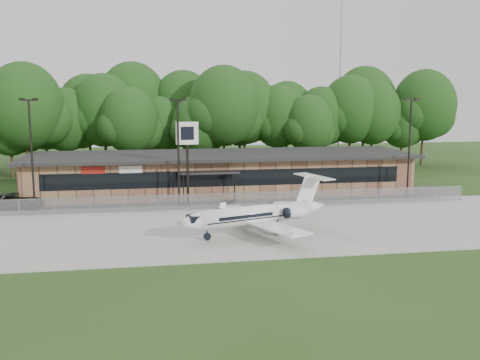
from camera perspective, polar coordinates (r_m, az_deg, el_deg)
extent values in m
plane|color=#253F16|center=(35.60, 3.16, -8.04)|extent=(160.00, 160.00, 0.00)
cube|color=#9E9B93|center=(43.15, 0.82, -4.94)|extent=(64.00, 18.00, 0.08)
cube|color=#383835|center=(54.24, -1.37, -2.08)|extent=(50.00, 9.00, 0.06)
cube|color=#936D49|center=(58.31, -2.01, 0.65)|extent=(40.00, 10.00, 4.00)
cube|color=black|center=(53.34, -1.30, 0.20)|extent=(36.00, 0.08, 1.60)
cube|color=black|center=(57.54, -1.96, 2.70)|extent=(41.00, 11.50, 0.30)
cube|color=black|center=(52.42, -3.38, 0.81)|extent=(6.00, 1.60, 0.20)
cube|color=maroon|center=(52.90, -15.38, 1.02)|extent=(2.20, 0.06, 0.70)
cube|color=silver|center=(52.65, -11.59, 1.12)|extent=(2.20, 0.06, 0.70)
cube|color=gray|center=(49.73, -0.63, -2.25)|extent=(46.00, 0.03, 1.50)
cube|color=gray|center=(49.59, -0.64, -1.40)|extent=(46.00, 0.04, 0.04)
cylinder|color=gray|center=(86.45, 10.60, 10.17)|extent=(0.20, 0.20, 25.00)
cylinder|color=black|center=(51.07, -21.32, 2.26)|extent=(0.18, 0.18, 10.00)
cube|color=black|center=(50.78, -21.64, 7.93)|extent=(1.20, 0.12, 0.12)
cube|color=black|center=(50.90, -22.26, 7.97)|extent=(0.45, 0.30, 0.22)
cube|color=black|center=(50.67, -21.03, 8.04)|extent=(0.45, 0.30, 0.22)
cylinder|color=black|center=(50.06, -6.58, 2.69)|extent=(0.18, 0.18, 10.00)
cube|color=black|center=(49.77, -6.68, 8.48)|extent=(1.20, 0.12, 0.12)
cube|color=black|center=(49.74, -7.33, 8.55)|extent=(0.45, 0.30, 0.22)
cube|color=black|center=(49.80, -6.05, 8.57)|extent=(0.45, 0.30, 0.22)
cylinder|color=black|center=(56.15, 17.59, 3.00)|extent=(0.18, 0.18, 10.00)
cube|color=black|center=(55.90, 17.84, 8.16)|extent=(1.20, 0.12, 0.12)
cube|color=black|center=(55.65, 17.33, 8.25)|extent=(0.45, 0.30, 0.22)
cube|color=black|center=(56.15, 18.35, 8.21)|extent=(0.45, 0.30, 0.22)
cylinder|color=white|center=(40.10, 1.35, -3.86)|extent=(8.89, 4.07, 1.42)
cone|color=white|center=(37.89, -5.76, -4.66)|extent=(2.13, 1.90, 1.42)
cone|color=white|center=(42.89, 7.71, -2.92)|extent=(2.30, 1.95, 1.42)
cube|color=white|center=(37.95, 4.07, -5.24)|extent=(3.49, 5.67, 0.11)
cube|color=white|center=(42.91, -0.02, -3.55)|extent=(3.49, 5.67, 0.11)
cylinder|color=white|center=(40.76, 6.05, -3.51)|extent=(2.10, 1.36, 0.80)
cylinder|color=white|center=(42.59, 4.41, -2.94)|extent=(2.10, 1.36, 0.80)
cube|color=white|center=(42.39, 7.26, -1.27)|extent=(2.12, 0.79, 2.67)
cube|color=white|center=(42.51, 7.88, 0.26)|extent=(2.35, 4.24, 0.09)
cube|color=black|center=(38.06, -4.89, -4.20)|extent=(1.17, 1.29, 0.44)
cube|color=black|center=(41.15, 3.30, -5.26)|extent=(1.33, 2.25, 0.62)
cylinder|color=black|center=(38.78, -3.52, -6.14)|extent=(0.67, 0.67, 0.20)
imported|color=#29292B|center=(54.08, -22.79, -2.07)|extent=(5.57, 3.29, 1.45)
cylinder|color=black|center=(50.55, -5.61, 1.42)|extent=(0.26, 0.26, 7.65)
cube|color=silver|center=(50.23, -5.66, 4.99)|extent=(2.12, 0.50, 2.10)
cube|color=black|center=(50.11, -5.64, 4.98)|extent=(1.24, 0.19, 1.24)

